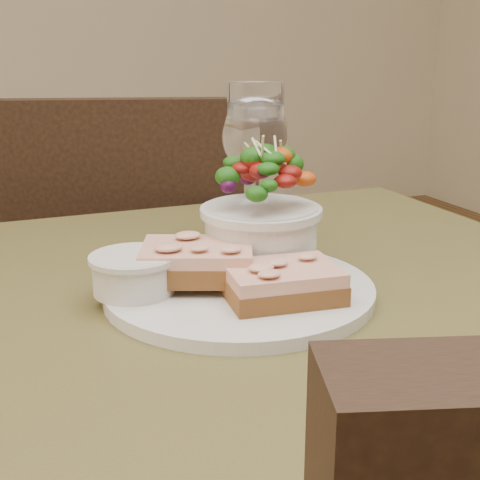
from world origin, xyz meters
name	(u,v)px	position (x,y,z in m)	size (l,w,h in m)	color
cafe_table	(251,408)	(0.00, 0.00, 0.65)	(0.80, 0.80, 0.75)	#4A431F
chair_far	(130,401)	(0.02, 0.66, 0.29)	(0.53, 0.53, 0.90)	black
dinner_plate	(239,290)	(0.00, 0.04, 0.76)	(0.26, 0.26, 0.01)	silver
sandwich_front	(282,283)	(0.02, -0.01, 0.78)	(0.11, 0.08, 0.03)	#4C2E14
sandwich_back	(197,261)	(-0.03, 0.05, 0.78)	(0.13, 0.11, 0.03)	#4C2E14
ramekin	(134,272)	(-0.09, 0.05, 0.78)	(0.07, 0.07, 0.04)	silver
salad_bowl	(261,208)	(0.04, 0.08, 0.82)	(0.11, 0.11, 0.13)	silver
garnish	(152,261)	(-0.06, 0.11, 0.77)	(0.05, 0.04, 0.02)	black
wine_glass	(255,142)	(0.08, 0.18, 0.87)	(0.08, 0.08, 0.18)	white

